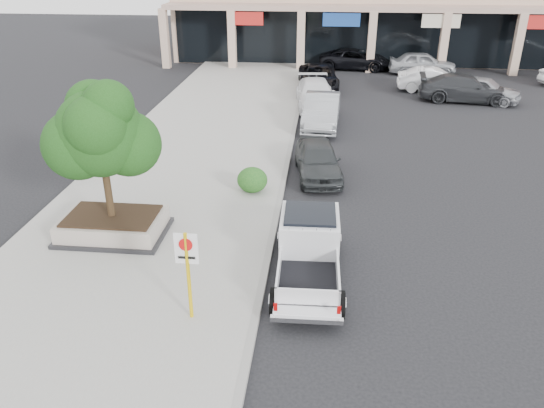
{
  "coord_description": "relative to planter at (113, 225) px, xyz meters",
  "views": [
    {
      "loc": [
        -0.1,
        -12.19,
        8.2
      ],
      "look_at": [
        -1.49,
        1.5,
        1.5
      ],
      "focal_mm": 35.0,
      "sensor_mm": 36.0,
      "label": 1
    }
  ],
  "objects": [
    {
      "name": "no_parking_sign",
      "position": [
        3.35,
        -3.74,
        1.16
      ],
      "size": [
        0.55,
        0.09,
        2.3
      ],
      "color": "gold",
      "rests_on": "sidewalk"
    },
    {
      "name": "curb_car_b",
      "position": [
        6.18,
        12.18,
        0.32
      ],
      "size": [
        1.91,
        4.91,
        1.59
      ],
      "primitive_type": "imported",
      "rotation": [
        0.0,
        0.0,
        -0.05
      ],
      "color": "#9CA0A4",
      "rests_on": "ground"
    },
    {
      "name": "lot_car_a",
      "position": [
        15.41,
        17.9,
        0.26
      ],
      "size": [
        4.63,
        3.39,
        1.47
      ],
      "primitive_type": "imported",
      "rotation": [
        0.0,
        0.0,
        1.13
      ],
      "color": "#A4A5AB",
      "rests_on": "ground"
    },
    {
      "name": "curb",
      "position": [
        4.87,
        4.38,
        -0.4
      ],
      "size": [
        0.2,
        52.0,
        0.15
      ],
      "primitive_type": "cube",
      "color": "gray",
      "rests_on": "ground"
    },
    {
      "name": "lot_car_d",
      "position": [
        8.42,
        26.34,
        0.25
      ],
      "size": [
        5.46,
        2.97,
        1.45
      ],
      "primitive_type": "imported",
      "rotation": [
        0.0,
        0.0,
        1.46
      ],
      "color": "black",
      "rests_on": "ground"
    },
    {
      "name": "ground",
      "position": [
        6.42,
        -1.62,
        -0.48
      ],
      "size": [
        120.0,
        120.0,
        0.0
      ],
      "primitive_type": "plane",
      "color": "black",
      "rests_on": "ground"
    },
    {
      "name": "sidewalk",
      "position": [
        0.92,
        4.38,
        -0.4
      ],
      "size": [
        8.0,
        52.0,
        0.15
      ],
      "primitive_type": "cube",
      "color": "gray",
      "rests_on": "ground"
    },
    {
      "name": "curb_car_d",
      "position": [
        5.83,
        20.2,
        0.25
      ],
      "size": [
        2.81,
        5.37,
        1.44
      ],
      "primitive_type": "imported",
      "rotation": [
        0.0,
        0.0,
        0.08
      ],
      "color": "black",
      "rests_on": "ground"
    },
    {
      "name": "hedge",
      "position": [
        3.84,
        3.59,
        0.14
      ],
      "size": [
        1.1,
        0.99,
        0.93
      ],
      "primitive_type": "ellipsoid",
      "color": "#134216",
      "rests_on": "sidewalk"
    },
    {
      "name": "pickup_truck",
      "position": [
        6.07,
        -1.54,
        0.3
      ],
      "size": [
        1.93,
        4.96,
        1.55
      ],
      "primitive_type": null,
      "rotation": [
        0.0,
        0.0,
        0.02
      ],
      "color": "silver",
      "rests_on": "ground"
    },
    {
      "name": "lot_car_c",
      "position": [
        14.43,
        17.83,
        0.29
      ],
      "size": [
        5.5,
        2.71,
        1.54
      ],
      "primitive_type": "imported",
      "rotation": [
        0.0,
        0.0,
        1.46
      ],
      "color": "#2B2D30",
      "rests_on": "ground"
    },
    {
      "name": "curb_car_c",
      "position": [
        5.78,
        15.76,
        0.26
      ],
      "size": [
        2.58,
        5.24,
        1.46
      ],
      "primitive_type": "imported",
      "rotation": [
        0.0,
        0.0,
        0.11
      ],
      "color": "white",
      "rests_on": "ground"
    },
    {
      "name": "curb_car_a",
      "position": [
        6.15,
        5.68,
        0.22
      ],
      "size": [
        2.18,
        4.24,
        1.38
      ],
      "primitive_type": "imported",
      "rotation": [
        0.0,
        0.0,
        0.14
      ],
      "color": "#2C2F31",
      "rests_on": "ground"
    },
    {
      "name": "planter",
      "position": [
        0.0,
        0.0,
        0.0
      ],
      "size": [
        3.2,
        2.2,
        0.68
      ],
      "color": "black",
      "rests_on": "sidewalk"
    },
    {
      "name": "lot_car_e",
      "position": [
        13.05,
        24.99,
        0.32
      ],
      "size": [
        4.69,
        1.95,
        1.59
      ],
      "primitive_type": "imported",
      "rotation": [
        0.0,
        0.0,
        1.55
      ],
      "color": "#ABAEB3",
      "rests_on": "ground"
    },
    {
      "name": "planter_tree",
      "position": [
        0.13,
        0.15,
        2.94
      ],
      "size": [
        2.9,
        2.55,
        4.0
      ],
      "color": "black",
      "rests_on": "planter"
    },
    {
      "name": "lot_car_b",
      "position": [
        13.0,
        20.11,
        0.24
      ],
      "size": [
        4.46,
        1.8,
        1.44
      ],
      "primitive_type": "imported",
      "rotation": [
        0.0,
        0.0,
        1.51
      ],
      "color": "white",
      "rests_on": "ground"
    }
  ]
}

